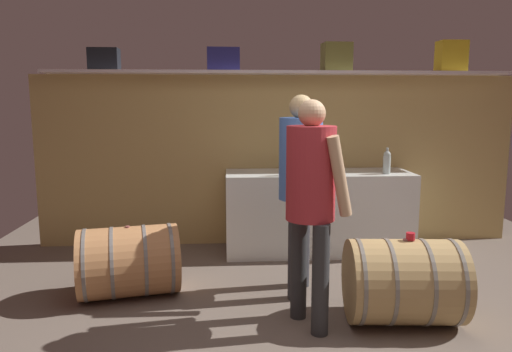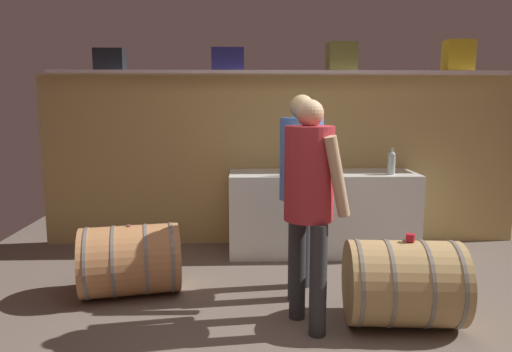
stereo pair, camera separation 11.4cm
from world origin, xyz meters
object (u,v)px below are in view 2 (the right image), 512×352
at_px(wine_bottle_green, 298,161).
at_px(wine_glass, 321,161).
at_px(toolcase_black, 110,60).
at_px(visitor_tasting, 302,174).
at_px(toolcase_yellow, 458,56).
at_px(toolcase_navy, 227,60).
at_px(wine_barrel_far, 130,260).
at_px(winemaker_pouring, 310,191).
at_px(tasting_cup, 410,238).
at_px(wine_bottle_clear, 391,162).
at_px(wine_bottle_amber, 299,160).
at_px(work_cabinet, 322,212).
at_px(wine_barrel_near, 403,283).
at_px(toolcase_olive, 341,57).

distance_m(wine_bottle_green, wine_glass, 0.56).
distance_m(toolcase_black, visitor_tasting, 2.56).
height_order(toolcase_yellow, wine_glass, toolcase_yellow).
relative_size(toolcase_navy, wine_barrel_far, 0.37).
xyz_separation_m(toolcase_black, winemaker_pouring, (1.88, -1.98, -1.06)).
height_order(toolcase_yellow, tasting_cup, toolcase_yellow).
bearing_deg(toolcase_black, wine_bottle_clear, -8.12).
relative_size(wine_bottle_amber, tasting_cup, 4.63).
height_order(toolcase_black, work_cabinet, toolcase_black).
relative_size(wine_bottle_green, wine_bottle_clear, 1.17).
bearing_deg(toolcase_yellow, wine_bottle_amber, -173.96).
xyz_separation_m(wine_bottle_clear, winemaker_pouring, (-1.08, -1.58, 0.00)).
relative_size(toolcase_navy, toolcase_yellow, 1.02).
distance_m(work_cabinet, wine_glass, 0.59).
distance_m(wine_bottle_clear, winemaker_pouring, 1.91).
bearing_deg(wine_barrel_near, tasting_cup, 4.30).
bearing_deg(work_cabinet, wine_barrel_far, -148.31).
xyz_separation_m(toolcase_olive, work_cabinet, (-0.22, -0.24, -1.66)).
height_order(wine_bottle_green, wine_bottle_amber, wine_bottle_green).
relative_size(toolcase_olive, visitor_tasting, 0.18).
bearing_deg(wine_bottle_green, tasting_cup, -67.36).
bearing_deg(wine_barrel_far, toolcase_olive, 21.58).
height_order(wine_bottle_clear, wine_glass, wine_bottle_clear).
bearing_deg(toolcase_navy, toolcase_olive, -2.87).
bearing_deg(wine_barrel_far, visitor_tasting, -12.67).
relative_size(wine_barrel_far, tasting_cup, 14.45).
xyz_separation_m(wine_bottle_green, winemaker_pouring, (-0.10, -1.53, -0.02)).
distance_m(wine_bottle_green, wine_barrel_near, 1.78).
xyz_separation_m(wine_bottle_green, wine_bottle_clear, (0.98, 0.05, -0.02)).
height_order(toolcase_navy, wine_bottle_green, toolcase_navy).
bearing_deg(wine_bottle_green, wine_barrel_far, -149.26).
bearing_deg(wine_glass, wine_bottle_amber, -147.69).
relative_size(toolcase_olive, toolcase_yellow, 0.90).
xyz_separation_m(work_cabinet, wine_barrel_far, (-1.80, -1.11, -0.14)).
bearing_deg(visitor_tasting, wine_bottle_green, -164.56).
bearing_deg(tasting_cup, wine_glass, 99.15).
bearing_deg(visitor_tasting, wine_bottle_clear, 152.63).
height_order(toolcase_navy, work_cabinet, toolcase_navy).
relative_size(wine_barrel_near, visitor_tasting, 0.51).
relative_size(work_cabinet, wine_glass, 13.95).
bearing_deg(wine_bottle_clear, toolcase_yellow, 26.15).
relative_size(wine_bottle_green, wine_glass, 2.27).
xyz_separation_m(wine_barrel_far, winemaker_pouring, (1.42, -0.63, 0.71)).
relative_size(toolcase_yellow, wine_glass, 2.35).
bearing_deg(wine_barrel_far, wine_bottle_amber, 25.16).
xyz_separation_m(wine_glass, winemaker_pouring, (-0.41, -1.98, 0.03)).
bearing_deg(wine_barrel_near, wine_bottle_clear, 80.68).
distance_m(toolcase_black, wine_glass, 2.53).
bearing_deg(winemaker_pouring, wine_glass, 146.22).
height_order(toolcase_yellow, wine_barrel_near, toolcase_yellow).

